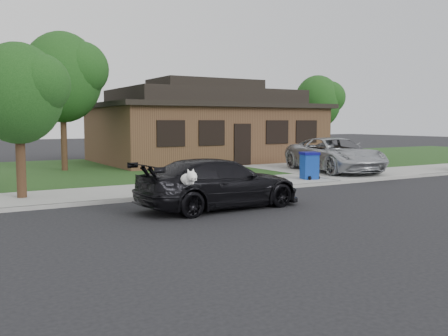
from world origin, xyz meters
TOP-DOWN VIEW (x-y plane):
  - ground at (0.00, 0.00)m, footprint 120.00×120.00m
  - sidewalk at (0.00, 5.00)m, footprint 60.00×3.00m
  - curb at (0.00, 3.50)m, footprint 60.00×0.12m
  - lawn at (0.00, 13.00)m, footprint 60.00×13.00m
  - driveway at (6.00, 10.00)m, footprint 4.50×13.00m
  - sedan at (-2.96, 1.19)m, footprint 4.86×2.40m
  - minivan at (5.92, 6.22)m, footprint 3.41×5.83m
  - recycling_bin at (3.11, 4.61)m, footprint 0.80×0.80m
  - house at (4.00, 15.00)m, footprint 12.60×8.60m
  - tree_0 at (-4.34, 12.88)m, footprint 3.78×3.60m
  - tree_1 at (12.14, 14.40)m, footprint 3.15×3.00m
  - tree_2 at (-7.38, 5.11)m, footprint 2.73×2.60m

SIDE VIEW (x-z plane):
  - ground at x=0.00m, z-range 0.00..0.00m
  - sidewalk at x=0.00m, z-range 0.00..0.12m
  - curb at x=0.00m, z-range 0.00..0.12m
  - lawn at x=0.00m, z-range 0.00..0.13m
  - driveway at x=6.00m, z-range 0.00..0.14m
  - recycling_bin at x=3.11m, z-range 0.13..1.20m
  - sedan at x=-2.96m, z-range 0.00..1.38m
  - minivan at x=5.92m, z-range 0.14..1.67m
  - house at x=4.00m, z-range -0.19..4.46m
  - tree_2 at x=-7.38m, z-range 0.97..5.57m
  - tree_1 at x=12.14m, z-range 1.09..6.34m
  - tree_0 at x=-4.34m, z-range 1.31..7.65m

